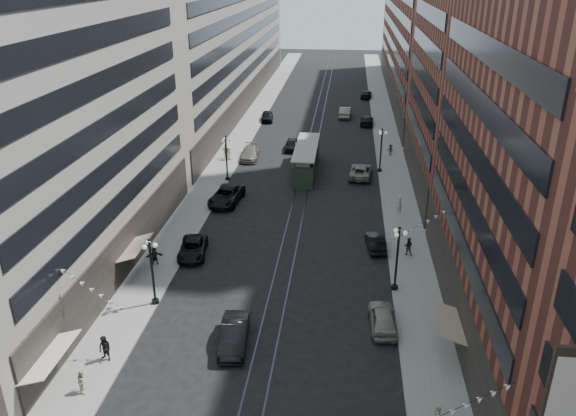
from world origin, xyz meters
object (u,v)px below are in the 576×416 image
at_px(lamppost_sw_far, 152,269).
at_px(car_7, 226,196).
at_px(pedestrian_extra_2, 83,381).
at_px(car_11, 361,171).
at_px(pedestrian_extra_0, 229,153).
at_px(lamppost_sw_mid, 226,156).
at_px(car_4, 383,318).
at_px(pedestrian_7, 408,246).
at_px(pedestrian_5, 155,256).
at_px(streetcar, 306,160).
at_px(car_14, 345,112).
at_px(car_9, 267,116).
at_px(car_extra_0, 366,94).
at_px(pedestrian_6, 226,151).
at_px(lamppost_se_far, 397,256).
at_px(pedestrian_8, 399,205).
at_px(pedestrian_2, 105,349).
at_px(pedestrian_9, 391,150).
at_px(car_12, 367,120).
at_px(car_5, 234,335).
at_px(lamppost_se_mid, 381,149).
at_px(car_13, 292,145).
at_px(car_10, 375,242).
at_px(car_8, 250,153).

distance_m(lamppost_sw_far, car_7, 20.44).
bearing_deg(pedestrian_extra_2, lamppost_sw_far, -30.04).
relative_size(car_11, pedestrian_extra_0, 3.22).
distance_m(lamppost_sw_mid, car_4, 33.03).
bearing_deg(pedestrian_7, pedestrian_5, 18.05).
bearing_deg(pedestrian_7, streetcar, -55.56).
xyz_separation_m(car_7, car_14, (12.39, 39.06, 0.03)).
bearing_deg(car_9, streetcar, -77.14).
xyz_separation_m(lamppost_sw_mid, car_9, (0.82, 28.44, -2.29)).
distance_m(car_14, pedestrian_extra_2, 70.80).
bearing_deg(car_extra_0, car_14, 80.32).
xyz_separation_m(pedestrian_6, pedestrian_extra_0, (0.49, -0.53, -0.09)).
height_order(lamppost_sw_mid, lamppost_se_far, same).
distance_m(streetcar, pedestrian_8, 16.00).
xyz_separation_m(lamppost_sw_far, car_11, (16.00, 29.98, -2.31)).
bearing_deg(lamppost_sw_far, pedestrian_2, -98.37).
bearing_deg(car_11, pedestrian_9, -110.04).
relative_size(lamppost_se_far, streetcar, 0.45).
bearing_deg(streetcar, lamppost_sw_mid, -156.25).
xyz_separation_m(car_7, car_12, (15.97, 34.51, -0.12)).
bearing_deg(car_12, pedestrian_2, 76.24).
bearing_deg(pedestrian_2, car_5, 38.20).
bearing_deg(lamppost_se_mid, pedestrian_5, -127.96).
xyz_separation_m(lamppost_sw_far, car_14, (13.70, 59.34, -2.21)).
xyz_separation_m(car_13, pedestrian_9, (13.60, -1.52, 0.16)).
xyz_separation_m(car_13, car_extra_0, (11.10, 34.91, -0.04)).
distance_m(lamppost_se_far, car_10, 7.62).
relative_size(car_12, pedestrian_9, 3.32).
bearing_deg(streetcar, car_11, -8.89).
distance_m(lamppost_sw_far, car_14, 60.94).
height_order(pedestrian_6, car_extra_0, pedestrian_6).
relative_size(lamppost_se_far, car_11, 0.98).
height_order(car_14, car_extra_0, car_14).
bearing_deg(car_12, car_14, -49.04).
bearing_deg(pedestrian_extra_2, pedestrian_9, -46.84).
relative_size(lamppost_sw_far, car_14, 1.03).
xyz_separation_m(car_11, pedestrian_5, (-17.98, -24.10, 0.17)).
bearing_deg(pedestrian_2, car_14, 97.28).
height_order(lamppost_sw_far, lamppost_sw_mid, same).
height_order(lamppost_sw_mid, car_12, lamppost_sw_mid).
relative_size(car_11, car_extra_0, 1.13).
height_order(pedestrian_5, pedestrian_7, pedestrian_7).
bearing_deg(car_11, car_10, 98.96).
distance_m(lamppost_sw_far, pedestrian_extra_2, 10.19).
xyz_separation_m(lamppost_se_mid, car_7, (-17.09, -11.73, -2.24)).
distance_m(car_12, pedestrian_7, 44.84).
xyz_separation_m(lamppost_sw_mid, pedestrian_extra_0, (-1.33, 7.46, -2.07)).
height_order(lamppost_sw_mid, pedestrian_5, lamppost_sw_mid).
xyz_separation_m(car_5, car_8, (-5.69, 39.80, -0.04)).
xyz_separation_m(streetcar, pedestrian_2, (-10.22, -37.99, -0.50)).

